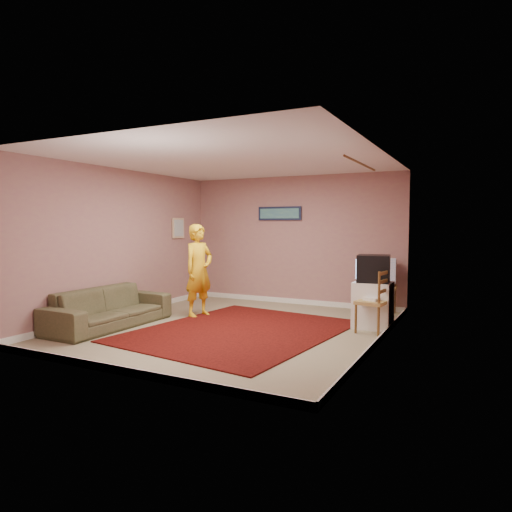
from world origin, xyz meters
The scene contains 26 objects.
ground centered at (0.00, 0.00, 0.00)m, with size 5.00×5.00×0.00m, color gray.
wall_back centered at (0.00, 2.50, 1.30)m, with size 4.50×0.02×2.60m, color #A2786A.
wall_front centered at (0.00, -2.50, 1.30)m, with size 4.50×0.02×2.60m, color #A2786A.
wall_left centered at (-2.25, 0.00, 1.30)m, with size 0.02×5.00×2.60m, color #A2786A.
wall_right centered at (2.25, 0.00, 1.30)m, with size 0.02×5.00×2.60m, color #A2786A.
ceiling centered at (0.00, 0.00, 2.60)m, with size 4.50×5.00×0.02m, color white.
baseboard_back centered at (0.00, 2.49, 0.05)m, with size 4.50×0.02×0.10m, color white.
baseboard_front centered at (0.00, -2.49, 0.05)m, with size 4.50×0.02×0.10m, color white.
baseboard_left centered at (-2.24, 0.00, 0.05)m, with size 0.02×5.00×0.10m, color white.
baseboard_right centered at (2.24, 0.00, 0.05)m, with size 0.02×5.00×0.10m, color white.
window centered at (2.24, -0.90, 1.45)m, with size 0.01×1.10×1.50m, color black.
curtain_sheer centered at (2.23, -1.05, 1.25)m, with size 0.01×0.75×2.10m, color white.
curtain_floral centered at (2.21, -0.35, 1.25)m, with size 0.01×0.35×2.10m, color white.
curtain_rod centered at (2.20, -0.90, 2.32)m, with size 0.02×0.02×1.40m, color brown.
picture_back centered at (-0.30, 2.47, 1.85)m, with size 0.95×0.04×0.28m.
picture_left centered at (-2.22, 1.60, 1.55)m, with size 0.04×0.38×0.42m.
area_rug centered at (0.20, -0.14, 0.01)m, with size 2.68×3.35×0.02m, color black.
tv_cabinet centered at (1.95, 1.02, 0.36)m, with size 0.57×0.52×0.72m, color white.
crt_tv centered at (1.95, 1.02, 0.94)m, with size 0.55×0.51×0.43m.
chair_a centered at (1.87, 2.20, 0.60)m, with size 0.48×0.46×0.54m.
dvd_player centered at (1.87, 2.20, 0.53)m, with size 0.33×0.23×0.06m, color silver.
blue_throw centered at (1.87, 2.20, 0.79)m, with size 0.43×0.05×0.45m, color #92B5F0.
chair_b centered at (2.00, 0.69, 0.58)m, with size 0.46×0.48×0.52m.
game_console centered at (2.00, 0.69, 0.51)m, with size 0.22×0.16×0.04m, color white.
sofa centered at (-1.80, -0.80, 0.31)m, with size 2.11×0.82×0.61m, color brown.
person centered at (-1.01, 0.55, 0.82)m, with size 0.59×0.39×1.63m, color yellow.
Camera 1 is at (3.50, -6.15, 1.63)m, focal length 32.00 mm.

